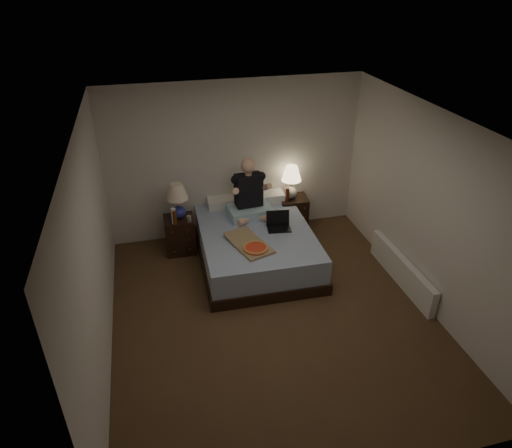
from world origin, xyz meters
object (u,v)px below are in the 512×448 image
object	(u,v)px
soda_can	(189,219)
beer_bottle_left	(175,217)
nightstand_left	(180,235)
nightstand_right	(293,213)
bed	(255,244)
water_bottle	(174,216)
beer_bottle_right	(287,194)
lamp_left	(178,201)
person	(250,189)
laptop	(279,222)
radiator	(402,271)
lamp_right	(291,182)
pizza_box	(256,248)

from	to	relation	value
soda_can	beer_bottle_left	distance (m)	0.22
soda_can	nightstand_left	bearing A→B (deg)	134.09
nightstand_right	soda_can	bearing A→B (deg)	-162.89
bed	nightstand_right	distance (m)	1.12
water_bottle	beer_bottle_left	size ratio (longest dim) A/B	1.09
bed	soda_can	size ratio (longest dim) A/B	21.30
nightstand_left	beer_bottle_right	size ratio (longest dim) A/B	2.52
water_bottle	bed	bearing A→B (deg)	-17.58
nightstand_left	lamp_left	world-z (taller)	lamp_left
beer_bottle_left	nightstand_right	bearing A→B (deg)	11.83
nightstand_left	nightstand_right	size ratio (longest dim) A/B	1.00
beer_bottle_left	beer_bottle_right	world-z (taller)	beer_bottle_right
nightstand_left	nightstand_right	xyz separation A→B (m)	(1.91, 0.24, 0.00)
bed	person	size ratio (longest dim) A/B	2.29
nightstand_left	laptop	bearing A→B (deg)	-22.09
nightstand_right	radiator	world-z (taller)	nightstand_right
lamp_left	radiator	size ratio (longest dim) A/B	0.35
laptop	nightstand_left	bearing A→B (deg)	163.91
beer_bottle_right	nightstand_right	bearing A→B (deg)	31.86
nightstand_left	lamp_right	size ratio (longest dim) A/B	1.04
lamp_left	soda_can	distance (m)	0.31
lamp_right	soda_can	bearing A→B (deg)	-167.20
nightstand_left	beer_bottle_left	distance (m)	0.45
water_bottle	lamp_right	bearing A→B (deg)	11.28
nightstand_left	radiator	distance (m)	3.31
lamp_left	water_bottle	distance (m)	0.24
soda_can	laptop	bearing A→B (deg)	-19.79
soda_can	laptop	world-z (taller)	laptop
lamp_right	beer_bottle_right	bearing A→B (deg)	-134.33
radiator	laptop	bearing A→B (deg)	147.07
lamp_right	laptop	distance (m)	0.98
beer_bottle_left	beer_bottle_right	distance (m)	1.86
bed	pizza_box	distance (m)	0.67
beer_bottle_left	bed	bearing A→B (deg)	-16.45
lamp_left	water_bottle	size ratio (longest dim) A/B	2.24
water_bottle	lamp_left	bearing A→B (deg)	62.21
bed	laptop	bearing A→B (deg)	-14.36
beer_bottle_left	radiator	distance (m)	3.32
water_bottle	person	world-z (taller)	person
lamp_left	lamp_right	size ratio (longest dim) A/B	1.00
soda_can	pizza_box	world-z (taller)	soda_can
radiator	nightstand_left	bearing A→B (deg)	151.53
pizza_box	radiator	bearing A→B (deg)	-32.06
beer_bottle_right	radiator	size ratio (longest dim) A/B	0.14
laptop	nightstand_right	bearing A→B (deg)	66.35
water_bottle	radiator	distance (m)	3.35
laptop	soda_can	bearing A→B (deg)	167.35
person	nightstand_right	bearing A→B (deg)	18.30
lamp_right	person	size ratio (longest dim) A/B	0.60
lamp_left	laptop	size ratio (longest dim) A/B	1.65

